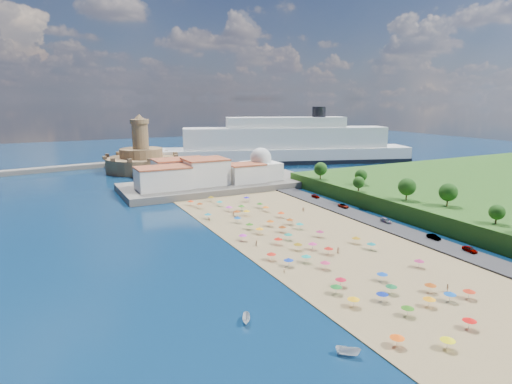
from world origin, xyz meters
TOP-DOWN VIEW (x-y plane):
  - ground at (0.00, 0.00)m, footprint 700.00×700.00m
  - terrace at (10.00, 73.00)m, footprint 90.00×36.00m
  - jetty at (-12.00, 108.00)m, footprint 18.00×70.00m
  - waterfront_buildings at (-3.05, 73.64)m, footprint 57.00×29.00m
  - domed_building at (30.00, 71.00)m, footprint 16.00×16.00m
  - fortress at (-12.00, 138.00)m, footprint 40.00×40.00m
  - cruise_ship at (78.57, 128.88)m, footprint 162.87×74.60m
  - beach_parasols at (-1.23, -10.57)m, footprint 33.13×117.70m
  - beachgoers at (0.88, -0.95)m, footprint 36.64×77.36m
  - moored_boats at (-27.01, -52.30)m, footprint 13.52×20.92m
  - parked_cars at (36.00, -2.83)m, footprint 2.32×75.85m
  - hillside_trees at (49.31, -6.89)m, footprint 16.02×106.36m

SIDE VIEW (x-z plane):
  - ground at x=0.00m, z-range 0.00..0.00m
  - moored_boats at x=-27.01m, z-range -0.03..1.54m
  - beachgoers at x=0.88m, z-range 0.19..1.99m
  - jetty at x=-12.00m, z-range 0.00..2.40m
  - parked_cars at x=36.00m, z-range 0.67..2.10m
  - terrace at x=10.00m, z-range 0.00..3.00m
  - beach_parasols at x=-1.23m, z-range 1.05..3.25m
  - fortress at x=-12.00m, z-range -9.52..22.88m
  - waterfront_buildings at x=-3.05m, z-range 2.38..13.38m
  - domed_building at x=30.00m, z-range 1.47..16.47m
  - hillside_trees at x=49.31m, z-range 6.36..14.17m
  - cruise_ship at x=78.57m, z-range -7.29..28.48m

